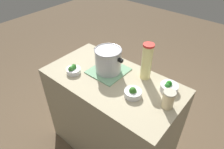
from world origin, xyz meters
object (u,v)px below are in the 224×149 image
object	(u,v)px
lemonade_pitcher	(147,62)
broccoli_bowl_center	(133,93)
broccoli_bowl_front	(73,70)
cooking_pot	(108,60)
broccoli_bowl_back	(169,87)
mason_jar	(168,99)

from	to	relation	value
lemonade_pitcher	broccoli_bowl_center	distance (m)	0.28
broccoli_bowl_front	broccoli_bowl_center	world-z (taller)	broccoli_bowl_center
cooking_pot	broccoli_bowl_back	xyz separation A→B (m)	(0.50, 0.10, -0.08)
cooking_pot	mason_jar	bearing A→B (deg)	-4.86
lemonade_pitcher	mason_jar	xyz separation A→B (m)	(0.29, -0.18, -0.09)
mason_jar	cooking_pot	bearing A→B (deg)	175.14
broccoli_bowl_front	broccoli_bowl_center	size ratio (longest dim) A/B	0.92
broccoli_bowl_front	broccoli_bowl_center	bearing A→B (deg)	9.45
broccoli_bowl_front	broccoli_bowl_back	xyz separation A→B (m)	(0.71, 0.31, 0.00)
cooking_pot	mason_jar	xyz separation A→B (m)	(0.57, -0.05, -0.05)
broccoli_bowl_center	broccoli_bowl_back	size ratio (longest dim) A/B	0.96
broccoli_bowl_center	broccoli_bowl_back	world-z (taller)	broccoli_bowl_back
cooking_pot	broccoli_bowl_back	bearing A→B (deg)	11.73
broccoli_bowl_center	mason_jar	bearing A→B (deg)	15.34
cooking_pot	broccoli_bowl_center	bearing A→B (deg)	-18.96
broccoli_bowl_center	broccoli_bowl_back	bearing A→B (deg)	52.02
mason_jar	broccoli_bowl_center	size ratio (longest dim) A/B	1.02
mason_jar	broccoli_bowl_center	xyz separation A→B (m)	(-0.24, -0.07, -0.04)
cooking_pot	broccoli_bowl_front	size ratio (longest dim) A/B	2.48
lemonade_pitcher	broccoli_bowl_back	bearing A→B (deg)	-6.28
cooking_pot	broccoli_bowl_back	world-z (taller)	cooking_pot
lemonade_pitcher	broccoli_bowl_front	size ratio (longest dim) A/B	2.59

